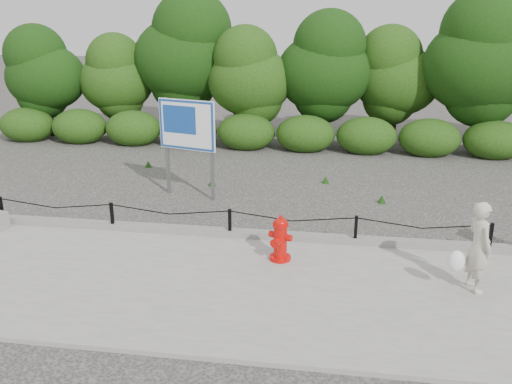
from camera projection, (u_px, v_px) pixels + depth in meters
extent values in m
plane|color=#2D2B28|center=(230.00, 240.00, 11.02)|extent=(90.00, 90.00, 0.00)
cube|color=gray|center=(207.00, 285.00, 9.13)|extent=(14.00, 4.00, 0.08)
cube|color=slate|center=(231.00, 233.00, 11.02)|extent=(14.00, 0.22, 0.14)
cube|color=black|center=(2.00, 210.00, 11.62)|extent=(0.06, 0.06, 0.60)
cube|color=black|center=(112.00, 216.00, 11.26)|extent=(0.06, 0.06, 0.60)
cube|color=black|center=(230.00, 223.00, 10.90)|extent=(0.06, 0.06, 0.60)
cube|color=black|center=(356.00, 230.00, 10.54)|extent=(0.06, 0.06, 0.60)
cube|color=black|center=(490.00, 238.00, 10.18)|extent=(0.06, 0.06, 0.60)
cylinder|color=black|center=(55.00, 203.00, 11.37)|extent=(2.50, 0.02, 0.02)
cylinder|color=black|center=(169.00, 210.00, 11.01)|extent=(2.50, 0.02, 0.02)
cylinder|color=black|center=(292.00, 216.00, 10.65)|extent=(2.50, 0.02, 0.02)
cylinder|color=black|center=(423.00, 223.00, 10.29)|extent=(2.50, 0.02, 0.02)
cylinder|color=black|center=(50.00, 110.00, 20.00)|extent=(0.18, 0.18, 1.96)
ellipsoid|color=#235313|center=(45.00, 72.00, 19.56)|extent=(2.91, 2.51, 3.14)
cylinder|color=black|center=(119.00, 112.00, 20.04)|extent=(0.18, 0.18, 1.82)
ellipsoid|color=#235313|center=(116.00, 77.00, 19.63)|extent=(2.69, 2.32, 2.91)
cylinder|color=black|center=(187.00, 102.00, 19.94)|extent=(0.18, 0.18, 2.53)
ellipsoid|color=#235313|center=(185.00, 52.00, 19.38)|extent=(3.74, 3.24, 4.04)
cylinder|color=black|center=(250.00, 115.00, 18.92)|extent=(0.18, 0.18, 1.96)
ellipsoid|color=#235313|center=(250.00, 75.00, 18.48)|extent=(2.90, 2.51, 3.14)
cylinder|color=black|center=(322.00, 112.00, 18.89)|extent=(0.18, 0.18, 2.21)
ellipsoid|color=#235313|center=(324.00, 66.00, 18.40)|extent=(3.27, 2.83, 3.53)
cylinder|color=black|center=(394.00, 115.00, 18.95)|extent=(0.18, 0.18, 1.97)
ellipsoid|color=#235313|center=(398.00, 75.00, 18.51)|extent=(2.91, 2.52, 3.15)
cylinder|color=black|center=(475.00, 113.00, 17.75)|extent=(0.18, 0.18, 2.52)
ellipsoid|color=#235313|center=(482.00, 58.00, 17.19)|extent=(3.73, 3.23, 4.04)
cylinder|color=red|center=(280.00, 258.00, 9.99)|extent=(0.52, 0.52, 0.07)
cylinder|color=red|center=(280.00, 241.00, 9.89)|extent=(0.32, 0.32, 0.60)
cylinder|color=red|center=(281.00, 225.00, 9.78)|extent=(0.38, 0.38, 0.06)
ellipsoid|color=red|center=(281.00, 223.00, 9.77)|extent=(0.33, 0.33, 0.19)
cylinder|color=red|center=(281.00, 217.00, 9.74)|extent=(0.09, 0.09, 0.06)
cylinder|color=red|center=(272.00, 234.00, 9.93)|extent=(0.15, 0.15, 0.12)
cylinder|color=red|center=(289.00, 238.00, 9.77)|extent=(0.15, 0.15, 0.12)
cylinder|color=red|center=(276.00, 243.00, 9.73)|extent=(0.20, 0.19, 0.17)
cylinder|color=slate|center=(278.00, 247.00, 9.77)|extent=(0.01, 0.06, 0.13)
imported|color=beige|center=(479.00, 247.00, 8.69)|extent=(0.53, 0.65, 1.53)
ellipsoid|color=white|center=(456.00, 261.00, 8.67)|extent=(0.27, 0.21, 0.37)
cube|color=slate|center=(167.00, 147.00, 13.53)|extent=(0.09, 0.09, 2.44)
cube|color=slate|center=(212.00, 152.00, 13.03)|extent=(0.09, 0.09, 2.44)
cube|color=white|center=(187.00, 125.00, 13.04)|extent=(1.48, 0.46, 1.22)
cube|color=#144294|center=(186.00, 125.00, 13.02)|extent=(1.44, 0.41, 1.18)
cube|color=#144294|center=(179.00, 120.00, 13.04)|extent=(0.88, 0.25, 0.67)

